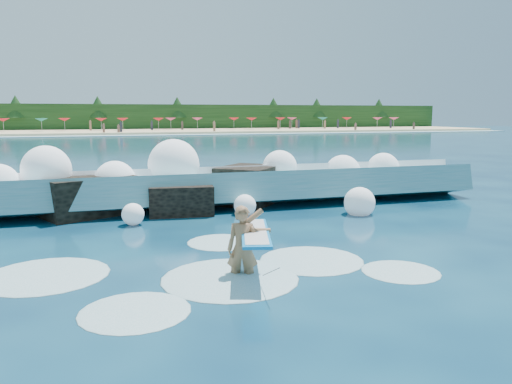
# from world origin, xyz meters

# --- Properties ---
(ground) EXTENTS (200.00, 200.00, 0.00)m
(ground) POSITION_xyz_m (0.00, 0.00, 0.00)
(ground) COLOR #07233D
(ground) RESTS_ON ground
(beach) EXTENTS (140.00, 20.00, 0.40)m
(beach) POSITION_xyz_m (0.00, 78.00, 0.20)
(beach) COLOR tan
(beach) RESTS_ON ground
(wet_band) EXTENTS (140.00, 5.00, 0.08)m
(wet_band) POSITION_xyz_m (0.00, 67.00, 0.04)
(wet_band) COLOR silver
(wet_band) RESTS_ON ground
(treeline) EXTENTS (140.00, 4.00, 5.00)m
(treeline) POSITION_xyz_m (0.00, 88.00, 2.50)
(treeline) COLOR black
(treeline) RESTS_ON ground
(breaking_wave) EXTENTS (20.05, 3.05, 1.73)m
(breaking_wave) POSITION_xyz_m (1.31, 6.82, 0.60)
(breaking_wave) COLOR teal
(breaking_wave) RESTS_ON ground
(rock_cluster) EXTENTS (8.81, 3.57, 1.59)m
(rock_cluster) POSITION_xyz_m (-0.31, 6.47, 0.51)
(rock_cluster) COLOR black
(rock_cluster) RESTS_ON ground
(surfer_with_board) EXTENTS (1.23, 2.93, 1.75)m
(surfer_with_board) POSITION_xyz_m (0.28, -1.16, 0.65)
(surfer_with_board) COLOR #906543
(surfer_with_board) RESTS_ON ground
(wave_spray) EXTENTS (14.97, 4.81, 2.51)m
(wave_spray) POSITION_xyz_m (0.91, 6.66, 1.18)
(wave_spray) COLOR white
(wave_spray) RESTS_ON ground
(surf_foam) EXTENTS (9.18, 5.81, 0.14)m
(surf_foam) POSITION_xyz_m (-0.49, -0.70, 0.00)
(surf_foam) COLOR silver
(surf_foam) RESTS_ON ground
(beach_umbrellas) EXTENTS (111.78, 6.87, 0.50)m
(beach_umbrellas) POSITION_xyz_m (-0.31, 79.85, 2.25)
(beach_umbrellas) COLOR red
(beach_umbrellas) RESTS_ON ground
(beachgoers) EXTENTS (107.78, 13.89, 1.94)m
(beachgoers) POSITION_xyz_m (7.04, 73.34, 1.10)
(beachgoers) COLOR #3F332D
(beachgoers) RESTS_ON ground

